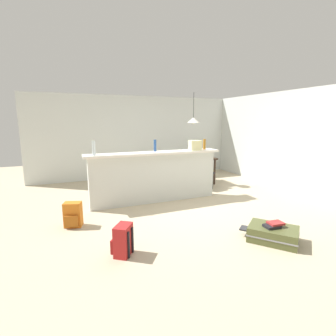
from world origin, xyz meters
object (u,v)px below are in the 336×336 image
(grocery_bag, at_px, (195,145))
(pendant_lamp, at_px, (193,120))
(dining_chair_near_partition, at_px, (202,169))
(dining_chair_far_side, at_px, (186,163))
(bottle_amber, at_px, (204,144))
(book_stack, at_px, (274,225))
(dining_table, at_px, (193,161))
(backpack_orange, at_px, (73,215))
(bottle_blue, at_px, (155,146))
(backpack_red, at_px, (123,241))
(bottle_clear, at_px, (94,148))
(suitcase_flat_olive, at_px, (273,234))

(grocery_bag, height_order, pendant_lamp, pendant_lamp)
(dining_chair_near_partition, relative_size, dining_chair_far_side, 1.00)
(dining_chair_far_side, bearing_deg, bottle_amber, -102.34)
(grocery_bag, relative_size, book_stack, 0.84)
(bottle_amber, xyz_separation_m, dining_table, (0.33, 1.13, -0.58))
(bottle_amber, bearing_deg, backpack_orange, -165.92)
(bottle_blue, relative_size, backpack_red, 0.61)
(bottle_clear, distance_m, dining_chair_far_side, 3.41)
(bottle_amber, relative_size, dining_table, 0.22)
(bottle_amber, bearing_deg, dining_chair_near_partition, 63.69)
(bottle_amber, distance_m, suitcase_flat_olive, 2.69)
(bottle_blue, xyz_separation_m, dining_chair_near_partition, (1.47, 0.51, -0.72))
(dining_chair_far_side, height_order, backpack_orange, dining_chair_far_side)
(bottle_blue, distance_m, dining_chair_far_side, 2.32)
(bottle_clear, height_order, backpack_orange, bottle_clear)
(dining_chair_near_partition, distance_m, backpack_orange, 3.51)
(backpack_orange, bearing_deg, bottle_amber, 14.08)
(grocery_bag, bearing_deg, bottle_clear, -179.39)
(bottle_amber, bearing_deg, grocery_bag, -168.21)
(backpack_orange, distance_m, backpack_red, 1.36)
(grocery_bag, xyz_separation_m, dining_chair_far_side, (0.64, 1.70, -0.70))
(dining_chair_near_partition, height_order, pendant_lamp, pendant_lamp)
(book_stack, bearing_deg, dining_chair_far_side, 81.74)
(grocery_bag, bearing_deg, suitcase_flat_olive, -88.87)
(bottle_amber, distance_m, dining_chair_near_partition, 0.96)
(grocery_bag, bearing_deg, dining_chair_far_side, 69.49)
(bottle_amber, xyz_separation_m, backpack_orange, (-2.95, -0.74, -1.02))
(dining_table, xyz_separation_m, dining_chair_far_side, (0.03, 0.51, -0.13))
(dining_table, distance_m, suitcase_flat_olive, 3.65)
(bottle_amber, relative_size, suitcase_flat_olive, 0.28)
(bottle_clear, relative_size, grocery_bag, 1.09)
(bottle_blue, height_order, dining_chair_far_side, bottle_blue)
(dining_chair_far_side, bearing_deg, backpack_red, -127.13)
(dining_table, distance_m, backpack_red, 4.14)
(dining_chair_near_partition, distance_m, suitcase_flat_olive, 3.09)
(backpack_orange, relative_size, book_stack, 1.36)
(bottle_amber, bearing_deg, backpack_red, -140.37)
(bottle_clear, relative_size, dining_chair_far_side, 0.31)
(dining_chair_near_partition, xyz_separation_m, dining_chair_far_side, (0.07, 1.06, 0.00))
(bottle_amber, distance_m, backpack_red, 3.25)
(bottle_amber, relative_size, backpack_red, 0.57)
(suitcase_flat_olive, bearing_deg, book_stack, -139.33)
(suitcase_flat_olive, bearing_deg, grocery_bag, 91.13)
(pendant_lamp, bearing_deg, backpack_orange, -150.43)
(bottle_blue, relative_size, bottle_amber, 1.06)
(bottle_clear, bearing_deg, dining_table, 23.34)
(bottle_clear, height_order, backpack_red, bottle_clear)
(dining_table, xyz_separation_m, backpack_red, (-2.71, -3.10, -0.44))
(bottle_clear, height_order, dining_table, bottle_clear)
(bottle_clear, bearing_deg, bottle_amber, 1.87)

